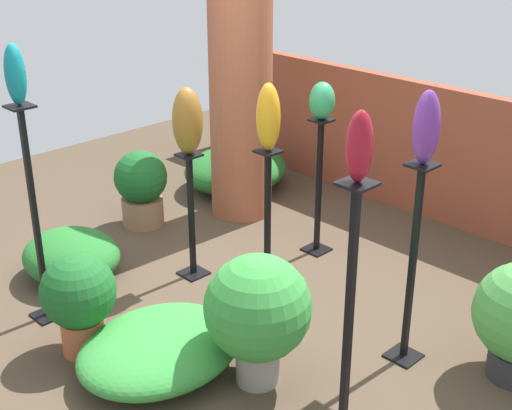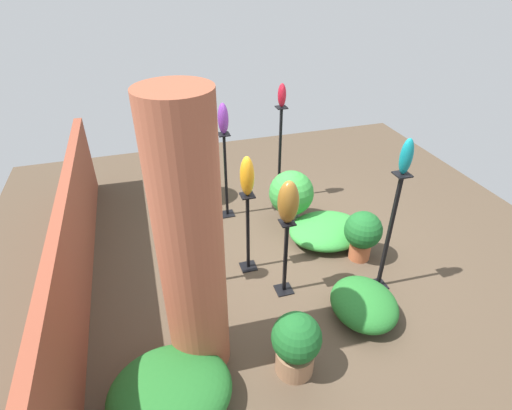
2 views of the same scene
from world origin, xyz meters
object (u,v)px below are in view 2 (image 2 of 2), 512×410
(art_vase_amber, at_px, (247,176))
(potted_plant_near_pillar, at_px, (296,343))
(art_vase_teal, at_px, (406,156))
(art_vase_violet, at_px, (223,119))
(pedestal_jade, at_px, (192,251))
(potted_plant_mid_right, at_px, (198,176))
(brick_pillar, at_px, (191,250))
(pedestal_violet, at_px, (226,180))
(art_vase_jade, at_px, (186,194))
(pedestal_bronze, at_px, (285,261))
(pedestal_amber, at_px, (248,236))
(pedestal_ruby, at_px, (280,159))
(art_vase_ruby, at_px, (282,95))
(potted_plant_front_left, at_px, (291,194))
(art_vase_bronze, at_px, (288,202))
(pedestal_teal, at_px, (388,239))
(potted_plant_back_center, at_px, (363,233))

(art_vase_amber, bearing_deg, potted_plant_near_pillar, -179.24)
(art_vase_teal, height_order, art_vase_violet, art_vase_teal)
(pedestal_jade, xyz_separation_m, potted_plant_mid_right, (1.99, -0.41, -0.10))
(brick_pillar, height_order, potted_plant_near_pillar, brick_pillar)
(art_vase_teal, bearing_deg, brick_pillar, 99.14)
(art_vase_amber, distance_m, potted_plant_near_pillar, 1.84)
(pedestal_violet, xyz_separation_m, art_vase_jade, (-1.39, 0.74, 0.68))
(pedestal_jade, relative_size, pedestal_bronze, 1.14)
(pedestal_amber, height_order, art_vase_teal, art_vase_teal)
(pedestal_amber, height_order, pedestal_ruby, pedestal_ruby)
(pedestal_ruby, distance_m, pedestal_bronze, 2.16)
(pedestal_amber, xyz_separation_m, pedestal_ruby, (1.51, -0.95, 0.22))
(art_vase_amber, height_order, art_vase_violet, art_vase_violet)
(art_vase_teal, xyz_separation_m, art_vase_violet, (2.06, 1.40, -0.19))
(art_vase_teal, bearing_deg, art_vase_amber, 61.24)
(art_vase_jade, relative_size, art_vase_ruby, 0.86)
(pedestal_amber, distance_m, potted_plant_front_left, 1.18)
(pedestal_amber, distance_m, art_vase_amber, 0.84)
(art_vase_amber, xyz_separation_m, art_vase_ruby, (1.51, -0.95, 0.39))
(potted_plant_front_left, bearing_deg, pedestal_ruby, -6.06)
(pedestal_violet, bearing_deg, pedestal_ruby, -75.61)
(art_vase_violet, relative_size, potted_plant_mid_right, 0.57)
(art_vase_ruby, xyz_separation_m, art_vase_violet, (-0.24, 0.93, -0.17))
(brick_pillar, height_order, art_vase_violet, brick_pillar)
(pedestal_amber, height_order, potted_plant_near_pillar, pedestal_amber)
(art_vase_amber, xyz_separation_m, art_vase_violet, (1.28, -0.03, 0.22))
(art_vase_bronze, bearing_deg, pedestal_ruby, -17.81)
(pedestal_amber, distance_m, pedestal_teal, 1.65)
(potted_plant_mid_right, bearing_deg, pedestal_jade, 168.51)
(pedestal_jade, bearing_deg, pedestal_violet, -27.85)
(pedestal_violet, height_order, art_vase_jade, art_vase_jade)
(pedestal_amber, bearing_deg, pedestal_bronze, -150.72)
(pedestal_teal, relative_size, potted_plant_near_pillar, 2.23)
(brick_pillar, relative_size, potted_plant_near_pillar, 3.92)
(art_vase_violet, xyz_separation_m, potted_plant_front_left, (-0.49, -0.85, -1.06))
(art_vase_teal, bearing_deg, art_vase_violet, 34.24)
(potted_plant_mid_right, bearing_deg, art_vase_teal, -146.90)
(art_vase_amber, xyz_separation_m, art_vase_teal, (-0.78, -1.43, 0.40))
(brick_pillar, xyz_separation_m, pedestal_violet, (2.42, -0.84, -0.74))
(potted_plant_front_left, bearing_deg, potted_plant_back_center, -149.76)
(pedestal_teal, height_order, potted_plant_back_center, pedestal_teal)
(pedestal_amber, distance_m, potted_plant_back_center, 1.49)
(art_vase_ruby, height_order, potted_plant_front_left, art_vase_ruby)
(potted_plant_mid_right, bearing_deg, art_vase_bronze, -165.98)
(pedestal_teal, height_order, potted_plant_mid_right, pedestal_teal)
(art_vase_ruby, distance_m, potted_plant_near_pillar, 3.49)
(brick_pillar, height_order, pedestal_violet, brick_pillar)
(pedestal_amber, xyz_separation_m, art_vase_teal, (-0.78, -1.43, 1.24))
(art_vase_amber, bearing_deg, pedestal_teal, -118.76)
(art_vase_ruby, distance_m, art_vase_teal, 2.35)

